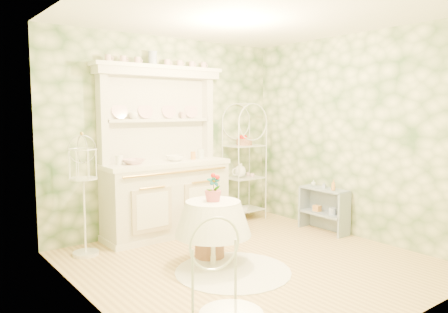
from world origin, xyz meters
TOP-DOWN VIEW (x-y plane):
  - floor at (0.00, 0.00)m, footprint 3.60×3.60m
  - ceiling at (0.00, 0.00)m, footprint 3.60×3.60m
  - wall_left at (-1.80, 0.00)m, footprint 3.60×3.60m
  - wall_right at (1.80, 0.00)m, footprint 3.60×3.60m
  - wall_back at (0.00, 1.80)m, footprint 3.60×3.60m
  - wall_front at (0.00, -1.80)m, footprint 3.60×3.60m
  - kitchen_dresser at (-0.20, 1.52)m, footprint 1.87×0.61m
  - bakers_rack at (1.21, 1.57)m, footprint 0.60×0.43m
  - side_shelf at (1.63, 0.34)m, footprint 0.26×0.69m
  - round_table at (-0.39, 0.19)m, footprint 0.78×0.78m
  - birdcage_stand at (-1.38, 1.37)m, footprint 0.38×0.38m
  - floor_basket at (-0.27, 0.42)m, footprint 0.38×0.38m
  - lace_rug at (-0.34, -0.10)m, footprint 1.45×1.45m
  - bowl_floral at (-0.69, 1.51)m, footprint 0.32×0.32m
  - bowl_white at (-0.07, 1.50)m, footprint 0.26×0.26m
  - cup_left at (-0.58, 1.68)m, footprint 0.13×0.13m
  - cup_right at (0.18, 1.68)m, footprint 0.11×0.11m
  - potted_geranium at (-0.38, 0.18)m, footprint 0.17×0.14m
  - bottle_amber at (1.59, 0.14)m, footprint 0.08×0.08m
  - bottle_blue at (1.60, 0.31)m, footprint 0.06×0.06m
  - bottle_glass at (1.66, 0.56)m, footprint 0.07×0.07m

SIDE VIEW (x-z plane):
  - floor at x=0.00m, z-range 0.00..0.00m
  - lace_rug at x=-0.34m, z-range 0.00..0.01m
  - floor_basket at x=-0.27m, z-range 0.00..0.23m
  - side_shelf at x=1.63m, z-range 0.00..0.59m
  - round_table at x=-0.39m, z-range 0.00..0.70m
  - bottle_glass at x=1.66m, z-range 0.60..0.69m
  - bottle_blue at x=1.60m, z-range 0.61..0.70m
  - bottle_amber at x=1.59m, z-range 0.61..0.76m
  - birdcage_stand at x=-1.38m, z-range 0.00..1.52m
  - potted_geranium at x=-0.38m, z-range 0.71..0.99m
  - bakers_rack at x=1.21m, z-range 0.00..1.92m
  - bowl_floral at x=-0.69m, z-range 0.98..1.05m
  - bowl_white at x=-0.07m, z-range 0.98..1.05m
  - kitchen_dresser at x=-0.20m, z-range 0.00..2.29m
  - wall_left at x=-1.80m, z-range 1.35..1.35m
  - wall_right at x=1.80m, z-range 1.35..1.35m
  - wall_back at x=0.00m, z-range 1.35..1.35m
  - wall_front at x=0.00m, z-range 1.35..1.35m
  - cup_left at x=-0.58m, z-range 1.57..1.65m
  - cup_right at x=0.18m, z-range 1.56..1.66m
  - ceiling at x=0.00m, z-range 2.70..2.70m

